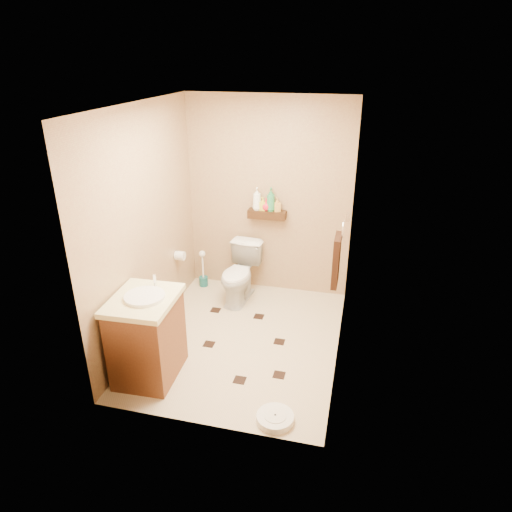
# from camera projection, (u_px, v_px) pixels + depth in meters

# --- Properties ---
(ground) EXTENTS (2.50, 2.50, 0.00)m
(ground) POSITION_uv_depth(u_px,v_px,m) (242.00, 339.00, 4.87)
(ground) COLOR beige
(ground) RESTS_ON ground
(wall_back) EXTENTS (2.00, 0.04, 2.40)m
(wall_back) POSITION_uv_depth(u_px,v_px,m) (269.00, 198.00, 5.49)
(wall_back) COLOR tan
(wall_back) RESTS_ON ground
(wall_front) EXTENTS (2.00, 0.04, 2.40)m
(wall_front) POSITION_uv_depth(u_px,v_px,m) (195.00, 297.00, 3.28)
(wall_front) COLOR tan
(wall_front) RESTS_ON ground
(wall_left) EXTENTS (0.04, 2.50, 2.40)m
(wall_left) POSITION_uv_depth(u_px,v_px,m) (145.00, 227.00, 4.60)
(wall_left) COLOR tan
(wall_left) RESTS_ON ground
(wall_right) EXTENTS (0.04, 2.50, 2.40)m
(wall_right) POSITION_uv_depth(u_px,v_px,m) (346.00, 245.00, 4.17)
(wall_right) COLOR tan
(wall_right) RESTS_ON ground
(ceiling) EXTENTS (2.00, 2.50, 0.02)m
(ceiling) POSITION_uv_depth(u_px,v_px,m) (239.00, 105.00, 3.89)
(ceiling) COLOR white
(ceiling) RESTS_ON wall_back
(wall_shelf) EXTENTS (0.46, 0.14, 0.10)m
(wall_shelf) POSITION_uv_depth(u_px,v_px,m) (267.00, 214.00, 5.49)
(wall_shelf) COLOR #3E2511
(wall_shelf) RESTS_ON wall_back
(floor_accents) EXTENTS (1.07, 1.26, 0.01)m
(floor_accents) POSITION_uv_depth(u_px,v_px,m) (246.00, 342.00, 4.82)
(floor_accents) COLOR black
(floor_accents) RESTS_ON ground
(toilet) EXTENTS (0.45, 0.72, 0.70)m
(toilet) POSITION_uv_depth(u_px,v_px,m) (240.00, 274.00, 5.52)
(toilet) COLOR white
(toilet) RESTS_ON ground
(vanity) EXTENTS (0.58, 0.70, 0.96)m
(vanity) POSITION_uv_depth(u_px,v_px,m) (147.00, 336.00, 4.19)
(vanity) COLOR brown
(vanity) RESTS_ON ground
(bathroom_scale) EXTENTS (0.34, 0.34, 0.06)m
(bathroom_scale) POSITION_uv_depth(u_px,v_px,m) (275.00, 418.00, 3.79)
(bathroom_scale) COLOR white
(bathroom_scale) RESTS_ON ground
(toilet_brush) EXTENTS (0.11, 0.11, 0.50)m
(toilet_brush) POSITION_uv_depth(u_px,v_px,m) (203.00, 274.00, 5.93)
(toilet_brush) COLOR #175B5E
(toilet_brush) RESTS_ON ground
(towel_ring) EXTENTS (0.12, 0.30, 0.76)m
(towel_ring) POSITION_uv_depth(u_px,v_px,m) (337.00, 258.00, 4.51)
(towel_ring) COLOR silver
(towel_ring) RESTS_ON wall_right
(toilet_paper) EXTENTS (0.12, 0.11, 0.12)m
(toilet_paper) POSITION_uv_depth(u_px,v_px,m) (180.00, 256.00, 5.41)
(toilet_paper) COLOR white
(toilet_paper) RESTS_ON wall_left
(bottle_a) EXTENTS (0.12, 0.12, 0.27)m
(bottle_a) POSITION_uv_depth(u_px,v_px,m) (257.00, 199.00, 5.44)
(bottle_a) COLOR white
(bottle_a) RESTS_ON wall_shelf
(bottle_b) EXTENTS (0.08, 0.08, 0.16)m
(bottle_b) POSITION_uv_depth(u_px,v_px,m) (263.00, 204.00, 5.45)
(bottle_b) COLOR gold
(bottle_b) RESTS_ON wall_shelf
(bottle_c) EXTENTS (0.16, 0.16, 0.15)m
(bottle_c) POSITION_uv_depth(u_px,v_px,m) (267.00, 205.00, 5.44)
(bottle_c) COLOR red
(bottle_c) RESTS_ON wall_shelf
(bottle_d) EXTENTS (0.12, 0.12, 0.28)m
(bottle_d) POSITION_uv_depth(u_px,v_px,m) (271.00, 200.00, 5.41)
(bottle_d) COLOR #2C8450
(bottle_d) RESTS_ON wall_shelf
(bottle_e) EXTENTS (0.10, 0.10, 0.16)m
(bottle_e) POSITION_uv_depth(u_px,v_px,m) (277.00, 205.00, 5.41)
(bottle_e) COLOR gold
(bottle_e) RESTS_ON wall_shelf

